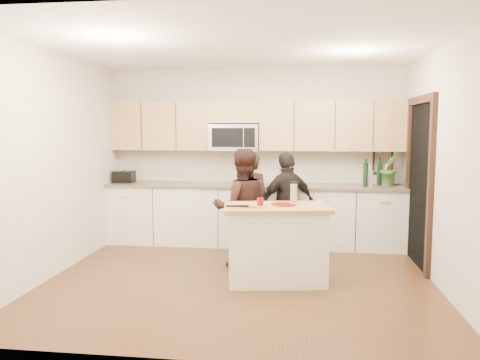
# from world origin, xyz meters

# --- Properties ---
(floor) EXTENTS (4.50, 4.50, 0.00)m
(floor) POSITION_xyz_m (0.00, 0.00, 0.00)
(floor) COLOR #52321C
(floor) RESTS_ON ground
(room_shell) EXTENTS (4.52, 4.02, 2.71)m
(room_shell) POSITION_xyz_m (0.00, 0.00, 1.73)
(room_shell) COLOR beige
(room_shell) RESTS_ON ground
(back_cabinetry) EXTENTS (4.50, 0.66, 0.94)m
(back_cabinetry) POSITION_xyz_m (0.00, 1.69, 0.47)
(back_cabinetry) COLOR silver
(back_cabinetry) RESTS_ON ground
(upper_cabinetry) EXTENTS (4.50, 0.33, 0.75)m
(upper_cabinetry) POSITION_xyz_m (0.03, 1.83, 1.84)
(upper_cabinetry) COLOR tan
(upper_cabinetry) RESTS_ON ground
(microwave) EXTENTS (0.76, 0.41, 0.40)m
(microwave) POSITION_xyz_m (-0.31, 1.80, 1.65)
(microwave) COLOR silver
(microwave) RESTS_ON ground
(doorway) EXTENTS (0.06, 1.25, 2.20)m
(doorway) POSITION_xyz_m (2.23, 0.90, 1.16)
(doorway) COLOR black
(doorway) RESTS_ON ground
(framed_picture) EXTENTS (0.30, 0.03, 0.38)m
(framed_picture) POSITION_xyz_m (1.95, 1.98, 1.28)
(framed_picture) COLOR black
(framed_picture) RESTS_ON ground
(dish_towel) EXTENTS (0.34, 0.60, 0.48)m
(dish_towel) POSITION_xyz_m (-0.95, 1.50, 0.80)
(dish_towel) COLOR white
(dish_towel) RESTS_ON ground
(island) EXTENTS (1.29, 0.87, 0.90)m
(island) POSITION_xyz_m (0.43, -0.03, 0.45)
(island) COLOR silver
(island) RESTS_ON ground
(red_plate) EXTENTS (0.28, 0.28, 0.02)m
(red_plate) POSITION_xyz_m (0.50, 0.01, 0.91)
(red_plate) COLOR maroon
(red_plate) RESTS_ON island
(box_grater) EXTENTS (0.09, 0.06, 0.26)m
(box_grater) POSITION_xyz_m (0.62, -0.00, 1.05)
(box_grater) COLOR silver
(box_grater) RESTS_ON red_plate
(drink_glass) EXTENTS (0.08, 0.08, 0.11)m
(drink_glass) POSITION_xyz_m (0.25, -0.15, 0.95)
(drink_glass) COLOR maroon
(drink_glass) RESTS_ON island
(cutting_board) EXTENTS (0.26, 0.21, 0.02)m
(cutting_board) POSITION_xyz_m (0.16, -0.16, 0.91)
(cutting_board) COLOR #AD8348
(cutting_board) RESTS_ON island
(tongs) EXTENTS (0.26, 0.07, 0.02)m
(tongs) POSITION_xyz_m (0.00, -0.27, 0.93)
(tongs) COLOR black
(tongs) RESTS_ON cutting_board
(knife) EXTENTS (0.18, 0.05, 0.01)m
(knife) POSITION_xyz_m (0.12, -0.25, 0.92)
(knife) COLOR silver
(knife) RESTS_ON cutting_board
(toaster) EXTENTS (0.31, 0.22, 0.19)m
(toaster) POSITION_xyz_m (-2.05, 1.67, 1.03)
(toaster) COLOR black
(toaster) RESTS_ON back_cabinetry
(bottle_cluster) EXTENTS (0.41, 0.31, 0.41)m
(bottle_cluster) POSITION_xyz_m (1.83, 1.71, 1.12)
(bottle_cluster) COLOR #C0B797
(bottle_cluster) RESTS_ON back_cabinetry
(orchid) EXTENTS (0.37, 0.38, 0.54)m
(orchid) POSITION_xyz_m (2.01, 1.72, 1.21)
(orchid) COLOR #3A752E
(orchid) RESTS_ON back_cabinetry
(woman_left) EXTENTS (0.62, 0.49, 1.48)m
(woman_left) POSITION_xyz_m (0.03, 0.99, 0.74)
(woman_left) COLOR black
(woman_left) RESTS_ON ground
(woman_center) EXTENTS (0.87, 0.76, 1.53)m
(woman_center) POSITION_xyz_m (-0.04, 0.53, 0.77)
(woman_center) COLOR black
(woman_center) RESTS_ON ground
(woman_right) EXTENTS (0.91, 0.76, 1.46)m
(woman_right) POSITION_xyz_m (0.53, 1.09, 0.73)
(woman_right) COLOR black
(woman_right) RESTS_ON ground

